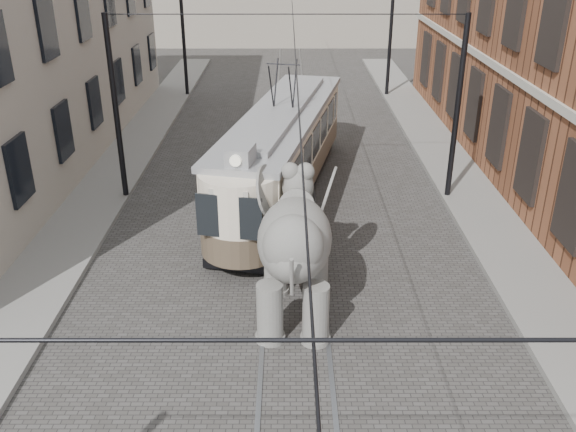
{
  "coord_description": "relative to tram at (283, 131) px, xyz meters",
  "views": [
    {
      "loc": [
        -0.17,
        -13.07,
        8.21
      ],
      "look_at": [
        -0.16,
        0.08,
        2.1
      ],
      "focal_mm": 38.46,
      "sensor_mm": 36.0,
      "label": 1
    }
  ],
  "objects": [
    {
      "name": "ground",
      "position": [
        0.31,
        -6.4,
        -2.22
      ],
      "size": [
        120.0,
        120.0,
        0.0
      ],
      "primitive_type": "plane",
      "color": "#43403E"
    },
    {
      "name": "tram_rails",
      "position": [
        0.31,
        -6.4,
        -2.21
      ],
      "size": [
        1.54,
        80.0,
        0.02
      ],
      "primitive_type": null,
      "color": "slate",
      "rests_on": "ground"
    },
    {
      "name": "sidewalk_right",
      "position": [
        6.31,
        -6.4,
        -2.15
      ],
      "size": [
        2.0,
        60.0,
        0.15
      ],
      "primitive_type": "cube",
      "color": "slate",
      "rests_on": "ground"
    },
    {
      "name": "sidewalk_left",
      "position": [
        -6.19,
        -6.4,
        -2.15
      ],
      "size": [
        2.0,
        60.0,
        0.15
      ],
      "primitive_type": "cube",
      "color": "slate",
      "rests_on": "ground"
    },
    {
      "name": "catenary",
      "position": [
        0.11,
        -1.4,
        0.78
      ],
      "size": [
        11.0,
        30.2,
        6.0
      ],
      "primitive_type": null,
      "color": "black",
      "rests_on": "ground"
    },
    {
      "name": "tram",
      "position": [
        0.0,
        0.0,
        0.0
      ],
      "size": [
        4.6,
        11.44,
        4.45
      ],
      "primitive_type": null,
      "rotation": [
        0.0,
        0.0,
        -0.21
      ],
      "color": "beige",
      "rests_on": "ground"
    },
    {
      "name": "elephant",
      "position": [
        0.3,
        -7.31,
        -0.67
      ],
      "size": [
        3.03,
        5.2,
        3.1
      ],
      "primitive_type": null,
      "rotation": [
        0.0,
        0.0,
        -0.05
      ],
      "color": "#615E59",
      "rests_on": "ground"
    }
  ]
}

